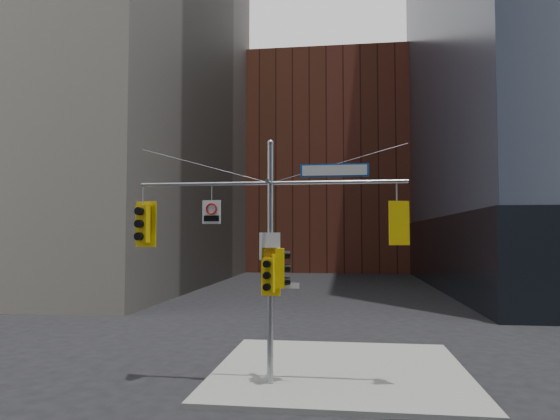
% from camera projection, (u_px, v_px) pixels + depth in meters
% --- Properties ---
extents(ground, '(160.00, 160.00, 0.00)m').
position_uv_depth(ground, '(258.00, 413.00, 12.48)').
color(ground, black).
rests_on(ground, ground).
extents(sidewalk_corner, '(8.00, 8.00, 0.15)m').
position_uv_depth(sidewalk_corner, '(340.00, 370.00, 16.19)').
color(sidewalk_corner, gray).
rests_on(sidewalk_corner, ground).
extents(brick_midrise, '(26.00, 20.00, 28.00)m').
position_uv_depth(brick_midrise, '(329.00, 169.00, 70.66)').
color(brick_midrise, brown).
rests_on(brick_midrise, ground).
extents(signal_assembly, '(8.00, 0.80, 7.30)m').
position_uv_depth(signal_assembly, '(270.00, 237.00, 14.69)').
color(signal_assembly, '#94979C').
rests_on(signal_assembly, ground).
extents(traffic_light_west_arm, '(0.68, 0.58, 1.42)m').
position_uv_depth(traffic_light_west_arm, '(143.00, 224.00, 15.24)').
color(traffic_light_west_arm, yellow).
rests_on(traffic_light_west_arm, ground).
extents(traffic_light_east_arm, '(0.59, 0.55, 1.25)m').
position_uv_depth(traffic_light_east_arm, '(397.00, 223.00, 14.24)').
color(traffic_light_east_arm, yellow).
rests_on(traffic_light_east_arm, ground).
extents(traffic_light_pole_side, '(0.48, 0.41, 1.15)m').
position_uv_depth(traffic_light_pole_side, '(281.00, 268.00, 14.61)').
color(traffic_light_pole_side, yellow).
rests_on(traffic_light_pole_side, ground).
extents(traffic_light_pole_front, '(0.58, 0.51, 1.22)m').
position_uv_depth(traffic_light_pole_front, '(269.00, 275.00, 14.37)').
color(traffic_light_pole_front, yellow).
rests_on(traffic_light_pole_front, ground).
extents(street_sign_blade, '(2.00, 0.05, 0.39)m').
position_uv_depth(street_sign_blade, '(334.00, 170.00, 14.55)').
color(street_sign_blade, '#11499F').
rests_on(street_sign_blade, ground).
extents(regulatory_sign_arm, '(0.57, 0.09, 0.71)m').
position_uv_depth(regulatory_sign_arm, '(212.00, 211.00, 14.94)').
color(regulatory_sign_arm, silver).
rests_on(regulatory_sign_arm, ground).
extents(regulatory_sign_pole, '(0.61, 0.06, 0.80)m').
position_uv_depth(regulatory_sign_pole, '(270.00, 247.00, 14.56)').
color(regulatory_sign_pole, silver).
rests_on(regulatory_sign_pole, ground).
extents(street_blade_ew, '(0.82, 0.10, 0.16)m').
position_uv_depth(street_blade_ew, '(286.00, 286.00, 14.56)').
color(street_blade_ew, silver).
rests_on(street_blade_ew, ground).
extents(street_blade_ns, '(0.07, 0.70, 0.14)m').
position_uv_depth(street_blade_ns, '(273.00, 293.00, 15.05)').
color(street_blade_ns, '#145926').
rests_on(street_blade_ns, ground).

